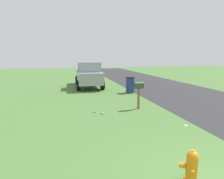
{
  "coord_description": "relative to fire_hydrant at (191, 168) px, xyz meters",
  "views": [
    {
      "loc": [
        -2.17,
        2.86,
        2.56
      ],
      "look_at": [
        5.39,
        1.01,
        1.16
      ],
      "focal_mm": 29.93,
      "sensor_mm": 36.0,
      "label": 1
    }
  ],
  "objects": [
    {
      "name": "road_asphalt",
      "position": [
        5.25,
        -5.49,
        -0.35
      ],
      "size": [
        60.0,
        6.45,
        0.01
      ],
      "primitive_type": "cube",
      "color": "#2D2D30",
      "rests_on": "ground"
    },
    {
      "name": "fire_hydrant",
      "position": [
        0.0,
        0.0,
        0.0
      ],
      "size": [
        0.4,
        0.38,
        0.73
      ],
      "rotation": [
        0.0,
        0.0,
        0.97
      ],
      "color": "orange",
      "rests_on": "ground"
    },
    {
      "name": "mailbox",
      "position": [
        5.4,
        -1.02,
        0.7
      ],
      "size": [
        0.23,
        0.47,
        1.33
      ],
      "rotation": [
        0.0,
        0.0,
        0.07
      ],
      "color": "brown",
      "rests_on": "ground"
    },
    {
      "name": "pickup_truck",
      "position": [
        12.57,
        0.57,
        0.75
      ],
      "size": [
        5.06,
        2.18,
        2.09
      ],
      "rotation": [
        0.0,
        0.0,
        3.12
      ],
      "color": "#93999E",
      "rests_on": "ground"
    },
    {
      "name": "trash_bin",
      "position": [
        9.33,
        -1.96,
        0.22
      ],
      "size": [
        0.61,
        0.61,
        1.14
      ],
      "color": "navy",
      "rests_on": "ground"
    },
    {
      "name": "litter_bottle_far_scatter",
      "position": [
        5.0,
        0.87,
        -0.32
      ],
      "size": [
        0.23,
        0.13,
        0.07
      ],
      "primitive_type": "cylinder",
      "rotation": [
        0.0,
        1.57,
        0.3
      ],
      "color": "#B2D8BF",
      "rests_on": "ground"
    },
    {
      "name": "litter_wrapper_midfield_a",
      "position": [
        2.87,
        -1.91,
        -0.35
      ],
      "size": [
        0.15,
        0.14,
        0.01
      ],
      "primitive_type": "cube",
      "rotation": [
        0.0,
        0.0,
        0.57
      ],
      "color": "silver",
      "rests_on": "ground"
    },
    {
      "name": "litter_can_by_mailbox",
      "position": [
        5.29,
        1.17,
        -0.32
      ],
      "size": [
        0.13,
        0.14,
        0.07
      ],
      "primitive_type": "cylinder",
      "rotation": [
        0.0,
        1.57,
        0.92
      ],
      "color": "silver",
      "rests_on": "ground"
    }
  ]
}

